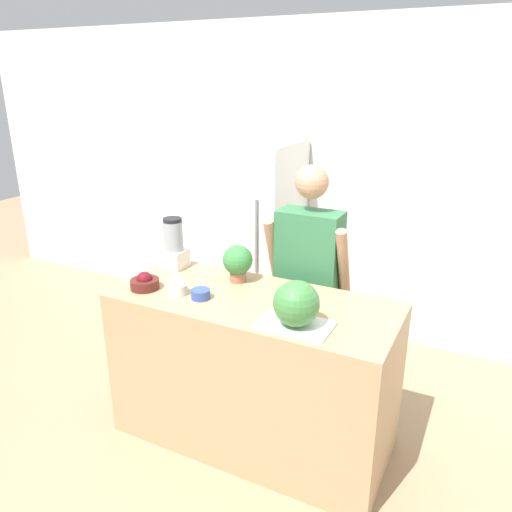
# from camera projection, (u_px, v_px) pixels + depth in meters

# --- Properties ---
(ground_plane) EXTENTS (14.00, 14.00, 0.00)m
(ground_plane) POSITION_uv_depth(u_px,v_px,m) (225.00, 472.00, 2.88)
(ground_plane) COLOR tan
(wall_back) EXTENTS (8.00, 0.06, 2.60)m
(wall_back) POSITION_uv_depth(u_px,v_px,m) (346.00, 185.00, 4.15)
(wall_back) COLOR white
(wall_back) RESTS_ON ground_plane
(counter_island) EXTENTS (1.65, 0.71, 0.95)m
(counter_island) POSITION_uv_depth(u_px,v_px,m) (253.00, 371.00, 3.01)
(counter_island) COLOR tan
(counter_island) RESTS_ON ground_plane
(refrigerator) EXTENTS (0.72, 0.71, 1.66)m
(refrigerator) POSITION_uv_depth(u_px,v_px,m) (252.00, 240.00, 4.26)
(refrigerator) COLOR white
(refrigerator) RESTS_ON ground_plane
(person) EXTENTS (0.56, 0.26, 1.64)m
(person) POSITION_uv_depth(u_px,v_px,m) (308.00, 285.00, 3.33)
(person) COLOR gray
(person) RESTS_ON ground_plane
(cutting_board) EXTENTS (0.37, 0.24, 0.01)m
(cutting_board) POSITION_uv_depth(u_px,v_px,m) (296.00, 325.00, 2.54)
(cutting_board) COLOR white
(cutting_board) RESTS_ON counter_island
(watermelon) EXTENTS (0.24, 0.24, 0.24)m
(watermelon) POSITION_uv_depth(u_px,v_px,m) (296.00, 304.00, 2.49)
(watermelon) COLOR #3D7F3D
(watermelon) RESTS_ON cutting_board
(bowl_cherries) EXTENTS (0.17, 0.17, 0.11)m
(bowl_cherries) POSITION_uv_depth(u_px,v_px,m) (145.00, 282.00, 2.98)
(bowl_cherries) COLOR #511E19
(bowl_cherries) RESTS_ON counter_island
(bowl_cream) EXTENTS (0.11, 0.11, 0.11)m
(bowl_cream) POSITION_uv_depth(u_px,v_px,m) (178.00, 287.00, 2.90)
(bowl_cream) COLOR beige
(bowl_cream) RESTS_ON counter_island
(bowl_small_blue) EXTENTS (0.11, 0.11, 0.06)m
(bowl_small_blue) POSITION_uv_depth(u_px,v_px,m) (201.00, 294.00, 2.85)
(bowl_small_blue) COLOR #334C9E
(bowl_small_blue) RESTS_ON counter_island
(blender) EXTENTS (0.15, 0.15, 0.34)m
(blender) POSITION_uv_depth(u_px,v_px,m) (174.00, 245.00, 3.27)
(blender) COLOR silver
(blender) RESTS_ON counter_island
(potted_plant) EXTENTS (0.18, 0.18, 0.23)m
(potted_plant) POSITION_uv_depth(u_px,v_px,m) (238.00, 261.00, 3.05)
(potted_plant) COLOR #996647
(potted_plant) RESTS_ON counter_island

